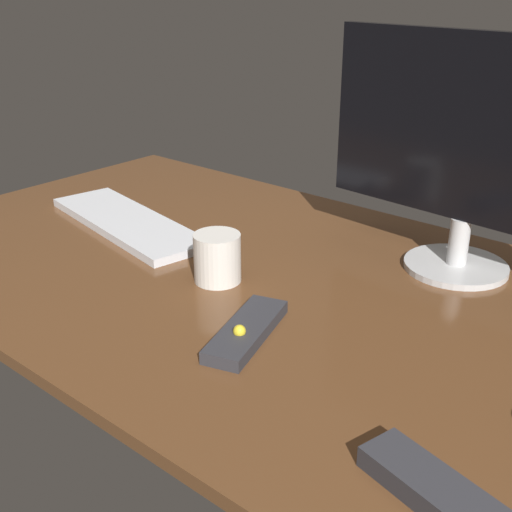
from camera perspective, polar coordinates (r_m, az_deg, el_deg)
desk at (r=117.08cm, az=-1.50°, el=-1.48°), size 140.00×84.00×2.00cm
monitor at (r=114.53cm, az=18.14°, el=8.95°), size 53.08×18.01×40.03cm
keyboard at (r=137.92cm, az=-11.04°, el=2.87°), size 44.85×21.12×1.62cm
media_remote at (r=95.00cm, az=-0.84°, el=-6.49°), size 11.05×19.29×3.16cm
tv_remote at (r=71.05cm, az=15.75°, el=-19.32°), size 18.81×9.67×2.49cm
coffee_mug at (r=110.48cm, az=-3.37°, el=-0.15°), size 7.95×7.95×8.39cm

